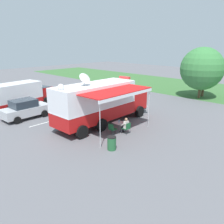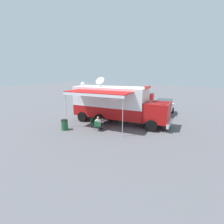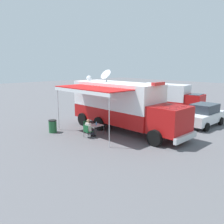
% 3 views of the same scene
% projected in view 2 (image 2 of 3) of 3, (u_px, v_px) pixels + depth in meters
% --- Properties ---
extents(ground_plane, '(100.00, 100.00, 0.00)m').
position_uv_depth(ground_plane, '(110.00, 121.00, 17.88)').
color(ground_plane, '#5B5B60').
extents(lot_stripe, '(0.29, 4.80, 0.01)m').
position_uv_depth(lot_stripe, '(112.00, 112.00, 21.81)').
color(lot_stripe, silver).
rests_on(lot_stripe, ground).
extents(command_truck, '(5.12, 9.57, 4.53)m').
position_uv_depth(command_truck, '(117.00, 103.00, 17.10)').
color(command_truck, '#B71414').
rests_on(command_truck, ground).
extents(folding_table, '(0.83, 0.83, 0.73)m').
position_uv_depth(folding_table, '(102.00, 121.00, 15.59)').
color(folding_table, silver).
rests_on(folding_table, ground).
extents(water_bottle, '(0.07, 0.07, 0.22)m').
position_uv_depth(water_bottle, '(102.00, 119.00, 15.54)').
color(water_bottle, '#4C99D8').
rests_on(water_bottle, folding_table).
extents(folding_chair_at_table, '(0.50, 0.50, 0.87)m').
position_uv_depth(folding_chair_at_table, '(98.00, 125.00, 14.91)').
color(folding_chair_at_table, '#19562D').
rests_on(folding_chair_at_table, ground).
extents(folding_chair_beside_table, '(0.50, 0.50, 0.87)m').
position_uv_depth(folding_chair_beside_table, '(93.00, 122.00, 15.91)').
color(folding_chair_beside_table, '#19562D').
rests_on(folding_chair_beside_table, ground).
extents(seated_responder, '(0.67, 0.56, 1.25)m').
position_uv_depth(seated_responder, '(99.00, 123.00, 15.04)').
color(seated_responder, silver).
rests_on(seated_responder, ground).
extents(trash_bin, '(0.57, 0.57, 0.91)m').
position_uv_depth(trash_bin, '(65.00, 125.00, 15.23)').
color(trash_bin, '#235B33').
rests_on(trash_bin, ground).
extents(support_truck, '(3.20, 7.05, 2.70)m').
position_uv_depth(support_truck, '(129.00, 96.00, 26.78)').
color(support_truck, white).
rests_on(support_truck, ground).
extents(car_behind_truck, '(4.26, 2.13, 1.76)m').
position_uv_depth(car_behind_truck, '(164.00, 107.00, 20.65)').
color(car_behind_truck, silver).
rests_on(car_behind_truck, ground).
extents(car_far_corner, '(2.17, 4.28, 1.76)m').
position_uv_depth(car_far_corner, '(110.00, 102.00, 24.29)').
color(car_far_corner, '#B2B5BA').
rests_on(car_far_corner, ground).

